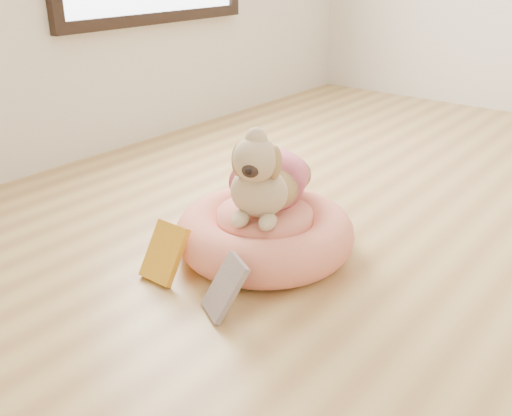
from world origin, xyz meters
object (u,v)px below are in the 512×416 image
Objects in this scene: book_yellow at (164,253)px; book_white at (225,287)px; dog at (266,164)px; pet_bed at (265,233)px.

book_white is (0.29, -0.03, -0.00)m from book_yellow.
dog is 0.46m from book_yellow.
book_yellow reaches higher than pet_bed.
dog is at bearing 117.69° from pet_bed.
book_white is at bearing -92.52° from dog.
pet_bed is 3.21× the size of book_yellow.
book_yellow is (-0.15, -0.36, -0.25)m from dog.
book_yellow is at bearing -158.11° from book_white.
pet_bed is at bearing -85.61° from dog.
book_yellow is 1.04× the size of book_white.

